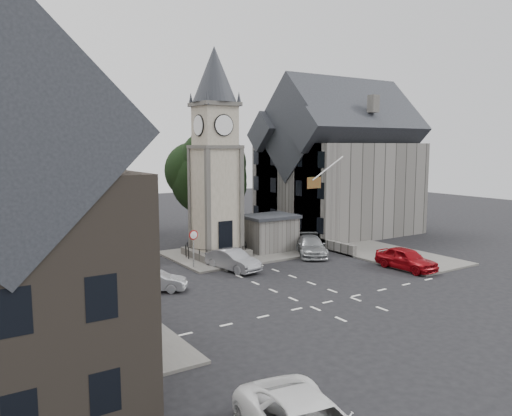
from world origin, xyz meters
TOP-DOWN VIEW (x-y plane):
  - ground at (0.00, 0.00)m, footprint 120.00×120.00m
  - pavement_west at (-12.50, 6.00)m, footprint 6.00×30.00m
  - pavement_east at (12.00, 8.00)m, footprint 6.00×26.00m
  - central_island at (1.50, 8.00)m, footprint 10.00×8.00m
  - road_markings at (0.00, -5.50)m, footprint 20.00×8.00m
  - clock_tower at (0.00, 7.99)m, footprint 4.86×4.86m
  - stone_shelter at (4.80, 7.50)m, footprint 4.30×3.30m
  - town_tree at (2.00, 13.00)m, footprint 7.20×7.20m
  - warning_sign_post at (-3.20, 5.43)m, footprint 0.70×0.19m
  - terrace_tudor at (-15.50, 0.00)m, footprint 8.10×7.60m
  - backdrop_west at (-12.00, 28.00)m, footprint 20.00×10.00m
  - east_building at (15.59, 11.00)m, footprint 14.40×11.40m
  - east_boundary_wall at (9.20, 10.00)m, footprint 0.40×16.00m
  - flagpole at (8.00, 4.00)m, footprint 3.68×0.10m
  - car_west_blue at (-11.50, -2.99)m, footprint 4.30×3.72m
  - car_west_silver at (-7.50, 1.95)m, footprint 3.83×3.22m
  - car_west_grey at (-8.46, 8.00)m, footprint 5.68×3.27m
  - car_island_silver at (-1.00, 3.69)m, footprint 2.42×4.73m
  - car_island_east at (6.78, 4.50)m, footprint 4.47×5.56m
  - car_east_red at (9.45, -2.89)m, footprint 1.99×4.69m
  - pedestrian at (8.00, 8.09)m, footprint 0.70×0.52m

SIDE VIEW (x-z plane):
  - ground at x=0.00m, z-range 0.00..0.00m
  - road_markings at x=0.00m, z-range 0.00..0.01m
  - pavement_west at x=-12.50m, z-range 0.00..0.14m
  - pavement_east at x=12.00m, z-range 0.00..0.14m
  - central_island at x=1.50m, z-range 0.00..0.16m
  - east_boundary_wall at x=9.20m, z-range 0.00..0.90m
  - car_west_silver at x=-7.50m, z-range 0.00..1.24m
  - car_west_blue at x=-11.50m, z-range 0.00..1.40m
  - car_island_silver at x=-1.00m, z-range 0.00..1.49m
  - car_west_grey at x=-8.46m, z-range 0.00..1.49m
  - car_island_east at x=6.78m, z-range 0.00..1.51m
  - car_east_red at x=9.45m, z-range 0.00..1.58m
  - pedestrian at x=8.00m, z-range 0.00..1.75m
  - stone_shelter at x=4.80m, z-range 0.01..3.09m
  - warning_sign_post at x=-3.20m, z-range 0.60..3.45m
  - backdrop_west at x=-12.00m, z-range 0.00..8.00m
  - terrace_tudor at x=-15.50m, z-range 0.19..12.19m
  - east_building at x=15.59m, z-range -0.04..12.56m
  - town_tree at x=2.00m, z-range 1.57..12.37m
  - flagpole at x=8.00m, z-range 5.63..8.37m
  - clock_tower at x=0.00m, z-range 0.00..16.25m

